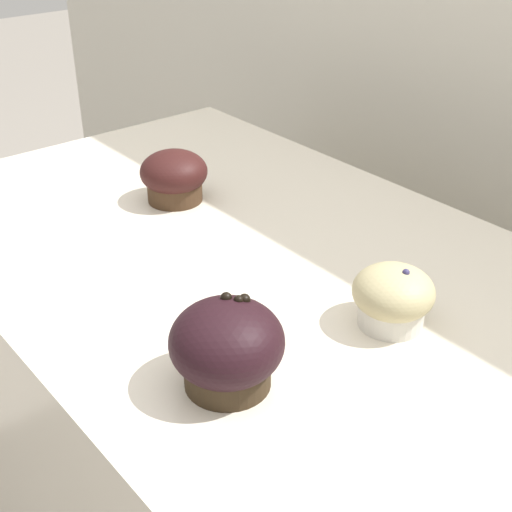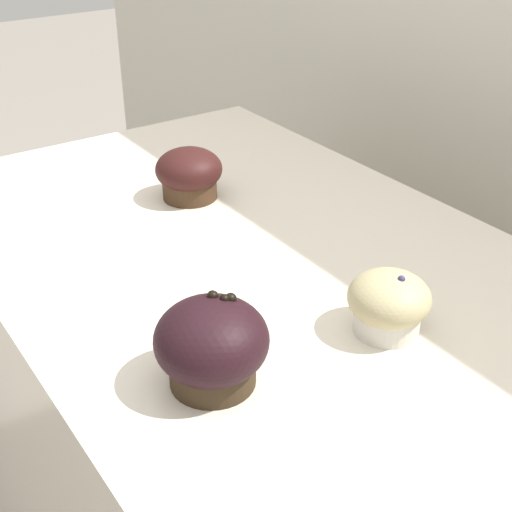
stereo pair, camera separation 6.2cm
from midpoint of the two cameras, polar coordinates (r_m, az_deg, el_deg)
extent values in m
cube|color=silver|center=(1.23, 0.71, -17.85)|extent=(1.00, 0.64, 0.90)
cylinder|color=#352819|center=(0.70, -0.99, -8.47)|extent=(0.09, 0.09, 0.05)
ellipsoid|color=black|center=(0.69, -1.01, -6.79)|extent=(0.11, 0.11, 0.08)
sphere|color=black|center=(0.68, -0.91, -3.29)|extent=(0.01, 0.01, 0.01)
sphere|color=black|center=(0.68, 0.07, -3.52)|extent=(0.01, 0.01, 0.01)
sphere|color=black|center=(0.68, 0.55, -3.51)|extent=(0.01, 0.01, 0.01)
cylinder|color=silver|center=(0.79, 12.67, -4.62)|extent=(0.07, 0.07, 0.04)
ellipsoid|color=tan|center=(0.78, 12.84, -3.34)|extent=(0.09, 0.09, 0.06)
sphere|color=navy|center=(0.77, 13.84, -1.86)|extent=(0.01, 0.01, 0.01)
cylinder|color=#412C1B|center=(1.08, -3.71, 5.80)|extent=(0.08, 0.08, 0.05)
ellipsoid|color=#341413|center=(1.07, -3.75, 6.93)|extent=(0.10, 0.10, 0.06)
camera|label=1|loc=(0.03, -87.89, 1.22)|focal=50.00mm
camera|label=2|loc=(0.03, 92.11, -1.22)|focal=50.00mm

